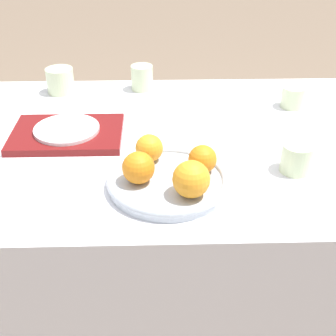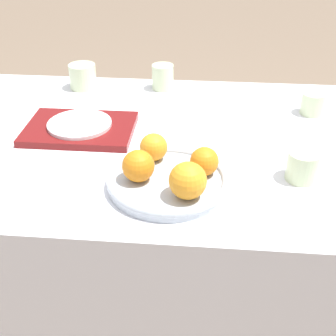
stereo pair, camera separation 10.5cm
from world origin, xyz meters
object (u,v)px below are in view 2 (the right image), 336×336
Objects in this scene: orange_1 at (154,147)px; side_plate at (80,124)px; orange_2 at (204,161)px; cup_0 at (313,104)px; cup_3 at (83,76)px; serving_tray at (80,129)px; orange_3 at (138,166)px; fruit_platter at (168,181)px; cup_2 at (163,77)px; cup_1 at (303,166)px; orange_0 at (188,181)px.

orange_1 is 0.28m from side_plate.
cup_0 is at bearing 51.56° from orange_2.
orange_1 is 0.76× the size of cup_3.
side_plate is at bearing 0.00° from serving_tray.
orange_3 reaches higher than orange_2.
side_plate is 0.69m from cup_0.
cup_2 is at bearing 96.84° from fruit_platter.
orange_2 reaches higher than cup_1.
orange_0 reaches higher than cup_3.
orange_1 is 0.82× the size of cup_2.
side_plate is 2.37× the size of cup_1.
cup_3 is (-0.34, 0.57, 0.03)m from fruit_platter.
side_plate is at bearing -164.73° from cup_0.
orange_3 reaches higher than orange_1.
cup_2 reaches higher than cup_1.
cup_3 reaches higher than cup_0.
orange_1 is 0.90× the size of cup_1.
cup_0 is at bearing 54.73° from orange_0.
orange_0 reaches higher than orange_1.
orange_1 is 0.14m from orange_2.
fruit_platter is 3.81× the size of orange_3.
orange_3 is (-0.11, 0.06, -0.00)m from orange_0.
cup_0 reaches higher than side_plate.
fruit_platter is 0.37m from side_plate.
cup_2 is 0.92× the size of cup_3.
orange_2 is (0.08, 0.03, 0.04)m from fruit_platter.
cup_0 is (0.44, 0.34, -0.02)m from orange_1.
side_plate is (-0.35, 0.22, -0.03)m from orange_2.
orange_3 is 0.42× the size of side_plate.
cup_1 is at bearing 10.03° from orange_3.
orange_1 is 0.23× the size of serving_tray.
orange_3 is at bearing -136.64° from cup_0.
orange_0 is 1.11× the size of orange_3.
fruit_platter is at bearing 127.04° from orange_0.
orange_2 is 0.81× the size of cup_2.
orange_3 is at bearing -173.60° from fruit_platter.
cup_2 is (-0.15, 0.55, -0.01)m from orange_2.
orange_0 is at bearing -59.01° from orange_1.
cup_1 is 0.65m from cup_2.
cup_2 reaches higher than serving_tray.
orange_3 is 0.99× the size of cup_1.
fruit_platter is at bearing -83.16° from cup_2.
orange_1 is (-0.04, 0.09, 0.04)m from fruit_platter.
fruit_platter is 4.21× the size of orange_2.
orange_0 is at bearing -79.68° from cup_2.
serving_tray is at bearing -77.81° from cup_3.
cup_1 is 0.84× the size of cup_3.
side_plate is at bearing -120.54° from cup_2.
fruit_platter is 0.59m from cup_2.
orange_0 reaches higher than orange_2.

